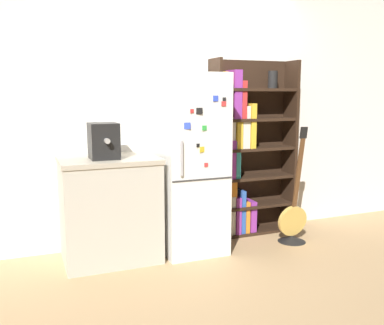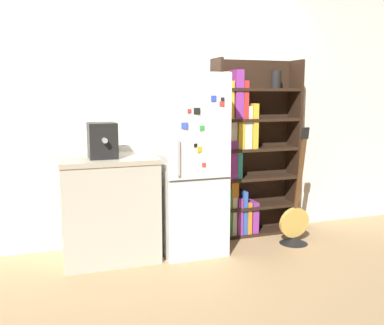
{
  "view_description": "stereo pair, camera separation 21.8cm",
  "coord_description": "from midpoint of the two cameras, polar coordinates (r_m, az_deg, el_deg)",
  "views": [
    {
      "loc": [
        -1.45,
        -3.59,
        1.48
      ],
      "look_at": [
        0.05,
        0.15,
        0.83
      ],
      "focal_mm": 40.0,
      "sensor_mm": 36.0,
      "label": 1
    },
    {
      "loc": [
        -1.24,
        -3.66,
        1.48
      ],
      "look_at": [
        0.05,
        0.15,
        0.83
      ],
      "focal_mm": 40.0,
      "sensor_mm": 36.0,
      "label": 2
    }
  ],
  "objects": [
    {
      "name": "guitar",
      "position": [
        4.44,
        14.89,
        -8.32
      ],
      "size": [
        0.31,
        0.28,
        1.17
      ],
      "color": "black",
      "rests_on": "ground_plane"
    },
    {
      "name": "ground_plane",
      "position": [
        4.14,
        1.59,
        -11.83
      ],
      "size": [
        16.0,
        16.0,
        0.0
      ],
      "primitive_type": "plane",
      "color": "tan"
    },
    {
      "name": "espresso_machine",
      "position": [
        3.77,
        -10.25,
        2.92
      ],
      "size": [
        0.24,
        0.32,
        0.31
      ],
      "color": "black",
      "rests_on": "kitchen_counter"
    },
    {
      "name": "refrigerator",
      "position": [
        4.03,
        1.08,
        -0.11
      ],
      "size": [
        0.58,
        0.69,
        1.67
      ],
      "color": "white",
      "rests_on": "ground_plane"
    },
    {
      "name": "kitchen_counter",
      "position": [
        3.94,
        -9.49,
        -5.94
      ],
      "size": [
        0.85,
        0.65,
        0.93
      ],
      "color": "#BCB7A8",
      "rests_on": "ground_plane"
    },
    {
      "name": "bookshelf",
      "position": [
        4.49,
        8.31,
        1.17
      ],
      "size": [
        0.92,
        0.28,
        1.83
      ],
      "color": "black",
      "rests_on": "ground_plane"
    },
    {
      "name": "wall_back",
      "position": [
        4.32,
        -0.52,
        6.72
      ],
      "size": [
        8.0,
        0.05,
        2.6
      ],
      "color": "white",
      "rests_on": "ground_plane"
    }
  ]
}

